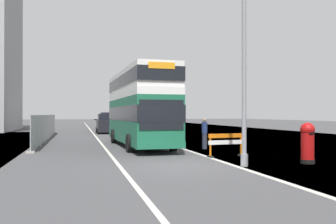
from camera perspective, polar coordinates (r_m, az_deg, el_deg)
The scene contains 10 objects.
ground at distance 15.08m, azimuth 3.42°, elevation -8.44°, with size 140.00×280.00×0.10m.
double_decker_bus at distance 23.51m, azimuth -4.52°, elevation 0.82°, with size 3.04×11.34×4.80m.
lamppost_foreground at distance 14.93m, azimuth 11.80°, elevation 7.46°, with size 0.29×0.70×8.67m.
red_pillar_postbox at distance 16.46m, azimuth 20.95°, elevation -4.26°, with size 0.60×0.60×1.72m.
roadworks_barrier at distance 18.02m, azimuth 9.03°, elevation -4.65°, with size 1.88×0.63×1.13m.
construction_site_fence at distance 30.80m, azimuth -18.44°, elevation -2.35°, with size 0.44×20.60×2.07m.
car_oncoming_near at distance 40.22m, azimuth -9.75°, elevation -1.88°, with size 1.93×4.18×2.11m.
car_receding_mid at distance 50.19m, azimuth -9.50°, elevation -1.47°, with size 2.10×4.04×2.31m.
bare_tree_far_verge_mid at distance 61.31m, azimuth -22.54°, elevation -0.20°, with size 1.85×2.68×4.33m.
pedestrian_at_kerb at distance 21.91m, azimuth 5.72°, elevation -3.36°, with size 0.34×0.34×1.83m.
Camera 1 is at (-3.89, -14.09, 2.08)m, focal length 39.03 mm.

